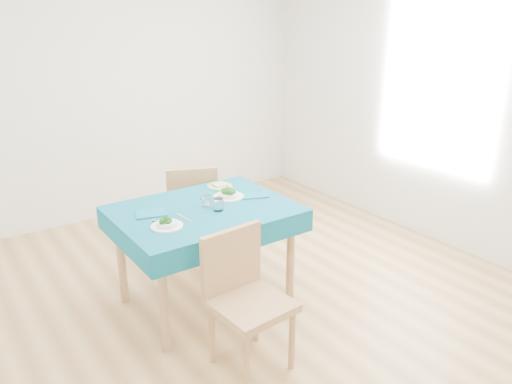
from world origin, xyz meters
TOP-DOWN VIEW (x-y plane):
  - room_shell at (0.00, 0.00)m, footprint 4.02×4.52m
  - table at (-0.35, 0.15)m, footprint 1.22×0.93m
  - chair_near at (-0.49, -0.64)m, footprint 0.46×0.50m
  - chair_far at (-0.04, 0.95)m, footprint 0.57×0.59m
  - bowl_near at (-0.71, -0.01)m, footprint 0.21×0.21m
  - bowl_far at (-0.09, 0.23)m, footprint 0.23×0.23m
  - fork_near at (-0.76, 0.04)m, footprint 0.07×0.18m
  - knife_near at (-0.54, 0.06)m, footprint 0.03×0.20m
  - fork_far at (-0.28, 0.25)m, footprint 0.05×0.17m
  - knife_far at (0.20, 0.20)m, footprint 0.10×0.20m
  - napkin_near at (-0.70, 0.25)m, footprint 0.24×0.20m
  - napkin_far at (0.08, 0.14)m, footprint 0.22×0.19m
  - tumbler_center at (-0.32, 0.16)m, footprint 0.07×0.07m
  - tumbler_side at (-0.29, 0.05)m, footprint 0.07×0.07m
  - side_plate at (-0.02, 0.48)m, footprint 0.20×0.20m
  - bread_slice at (-0.02, 0.48)m, footprint 0.10×0.10m

SIDE VIEW (x-z plane):
  - table at x=-0.35m, z-range 0.00..0.76m
  - chair_far at x=-0.04m, z-range 0.00..1.06m
  - chair_near at x=-0.49m, z-range 0.00..1.07m
  - fork_far at x=-0.28m, z-range 0.76..0.76m
  - knife_near at x=-0.54m, z-range 0.76..0.76m
  - fork_near at x=-0.76m, z-range 0.76..0.76m
  - knife_far at x=0.20m, z-range 0.76..0.76m
  - side_plate at x=-0.02m, z-range 0.76..0.77m
  - napkin_far at x=0.08m, z-range 0.76..0.77m
  - napkin_near at x=-0.70m, z-range 0.76..0.77m
  - bread_slice at x=-0.02m, z-range 0.77..0.78m
  - bowl_near at x=-0.71m, z-range 0.76..0.82m
  - bowl_far at x=-0.09m, z-range 0.76..0.83m
  - tumbler_center at x=-0.32m, z-range 0.76..0.84m
  - tumbler_side at x=-0.29m, z-range 0.76..0.85m
  - room_shell at x=0.00m, z-range -0.02..2.71m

